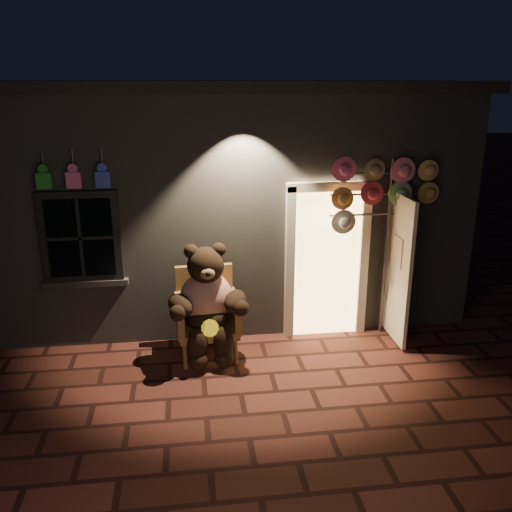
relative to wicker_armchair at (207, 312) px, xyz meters
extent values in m
plane|color=brown|center=(0.34, -1.08, -0.57)|extent=(60.00, 60.00, 0.00)
cube|color=slate|center=(0.34, 2.92, 1.08)|extent=(7.00, 5.00, 3.30)
cube|color=black|center=(0.34, 2.92, 2.81)|extent=(7.30, 5.30, 0.16)
cube|color=black|center=(-1.56, 0.38, 0.98)|extent=(1.00, 0.10, 1.20)
cube|color=black|center=(-1.56, 0.35, 0.98)|extent=(0.82, 0.06, 1.02)
cube|color=slate|center=(-1.56, 0.38, 0.35)|extent=(1.10, 0.14, 0.08)
cube|color=#F5C66E|center=(1.69, 0.40, 0.48)|extent=(0.92, 0.10, 2.10)
cube|color=beige|center=(1.17, 0.36, 0.48)|extent=(0.12, 0.12, 2.20)
cube|color=beige|center=(2.21, 0.36, 0.48)|extent=(0.12, 0.12, 2.20)
cube|color=beige|center=(1.69, 0.36, 1.56)|extent=(1.16, 0.12, 0.12)
cube|color=beige|center=(2.59, 0.02, 0.48)|extent=(0.05, 0.80, 2.00)
cube|color=#268B29|center=(-1.91, 0.30, 1.73)|extent=(0.18, 0.07, 0.20)
cylinder|color=#59595E|center=(-1.91, 0.36, 1.98)|extent=(0.02, 0.02, 0.25)
cube|color=#DC5AAC|center=(-1.56, 0.30, 1.73)|extent=(0.18, 0.07, 0.20)
cylinder|color=#59595E|center=(-1.56, 0.36, 1.98)|extent=(0.02, 0.02, 0.25)
cube|color=#3548BA|center=(-1.21, 0.30, 1.73)|extent=(0.18, 0.07, 0.20)
cylinder|color=#59595E|center=(-1.21, 0.36, 1.98)|extent=(0.02, 0.02, 0.25)
cube|color=olive|center=(0.01, -0.09, -0.18)|extent=(0.79, 0.74, 0.11)
cube|color=olive|center=(-0.01, 0.23, 0.20)|extent=(0.76, 0.13, 0.75)
cube|color=olive|center=(-0.35, -0.14, 0.04)|extent=(0.12, 0.65, 0.43)
cube|color=olive|center=(0.36, -0.09, 0.04)|extent=(0.12, 0.65, 0.43)
cylinder|color=olive|center=(-0.30, -0.41, -0.40)|extent=(0.05, 0.05, 0.34)
cylinder|color=olive|center=(0.35, -0.37, -0.40)|extent=(0.05, 0.05, 0.34)
cylinder|color=olive|center=(-0.33, 0.19, -0.40)|extent=(0.05, 0.05, 0.34)
cylinder|color=olive|center=(0.31, 0.23, -0.40)|extent=(0.05, 0.05, 0.34)
ellipsoid|color=#B02812|center=(0.00, -0.05, 0.21)|extent=(0.72, 0.59, 0.72)
ellipsoid|color=black|center=(0.00, -0.13, 0.00)|extent=(0.60, 0.52, 0.34)
sphere|color=black|center=(0.00, -0.10, 0.69)|extent=(0.49, 0.49, 0.47)
sphere|color=black|center=(-0.17, -0.08, 0.87)|extent=(0.18, 0.18, 0.18)
sphere|color=black|center=(0.17, -0.06, 0.87)|extent=(0.18, 0.18, 0.18)
ellipsoid|color=olive|center=(0.02, -0.31, 0.65)|extent=(0.19, 0.14, 0.15)
ellipsoid|color=black|center=(-0.33, -0.29, 0.24)|extent=(0.43, 0.54, 0.26)
ellipsoid|color=black|center=(0.36, -0.25, 0.24)|extent=(0.39, 0.53, 0.26)
ellipsoid|color=black|center=(-0.14, -0.44, -0.24)|extent=(0.26, 0.26, 0.45)
ellipsoid|color=black|center=(0.18, -0.42, -0.24)|extent=(0.26, 0.26, 0.45)
sphere|color=black|center=(-0.14, -0.50, -0.43)|extent=(0.24, 0.24, 0.24)
sphere|color=black|center=(0.19, -0.48, -0.43)|extent=(0.24, 0.24, 0.24)
cylinder|color=yellow|center=(0.02, -0.43, -0.02)|extent=(0.23, 0.10, 0.21)
cylinder|color=#59595E|center=(2.50, 0.30, 0.67)|extent=(0.04, 0.04, 2.49)
cylinder|color=#59595E|center=(2.23, 0.28, 1.73)|extent=(1.11, 0.03, 0.03)
cylinder|color=#59595E|center=(2.23, 0.28, 1.46)|extent=(1.11, 0.03, 0.03)
cylinder|color=#59595E|center=(2.23, 0.28, 1.18)|extent=(1.11, 0.03, 0.03)
cylinder|color=#D35382|center=(1.84, 0.22, 1.78)|extent=(0.31, 0.11, 0.32)
cylinder|color=olive|center=(2.21, 0.19, 1.78)|extent=(0.31, 0.11, 0.32)
cylinder|color=pink|center=(2.57, 0.16, 1.78)|extent=(0.31, 0.11, 0.32)
cylinder|color=#E9AD60|center=(2.94, 0.22, 1.78)|extent=(0.31, 0.11, 0.32)
cylinder|color=#F29F4E|center=(1.84, 0.19, 1.46)|extent=(0.31, 0.11, 0.32)
cylinder|color=#C73A48|center=(2.21, 0.16, 1.46)|extent=(0.31, 0.11, 0.32)
cylinder|color=#73A964|center=(2.57, 0.22, 1.46)|extent=(0.31, 0.11, 0.32)
cylinder|color=#C29546|center=(2.94, 0.19, 1.46)|extent=(0.31, 0.11, 0.32)
cylinder|color=beige|center=(1.84, 0.16, 1.13)|extent=(0.31, 0.11, 0.32)
camera|label=1|loc=(-0.20, -6.53, 2.90)|focal=38.00mm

